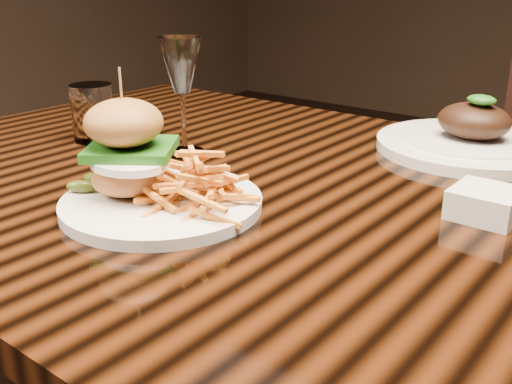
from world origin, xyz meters
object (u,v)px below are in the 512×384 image
Objects in this scene: dining_table at (337,253)px; burger_plate at (158,174)px; far_dish at (472,140)px; wine_glass at (181,69)px.

burger_plate is at bearing -135.75° from dining_table.
far_dish reaches higher than dining_table.
dining_table is at bearing -98.94° from far_dish.
burger_plate reaches higher than dining_table.
wine_glass reaches higher than dining_table.
wine_glass is (-0.32, 0.03, 0.22)m from dining_table.
dining_table is 5.09× the size of far_dish.
dining_table is 6.18× the size of burger_plate.
dining_table is 0.27m from burger_plate.
burger_plate is at bearing -113.93° from far_dish.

